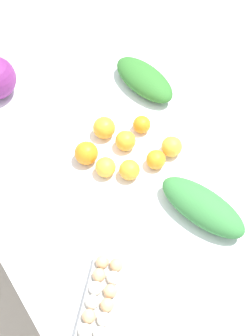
# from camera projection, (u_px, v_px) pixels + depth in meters

# --- Properties ---
(ground_plane) EXTENTS (8.00, 8.00, 0.00)m
(ground_plane) POSITION_uv_depth(u_px,v_px,m) (126.00, 258.00, 2.22)
(ground_plane) COLOR #B2A899
(dining_table) EXTENTS (1.39, 1.00, 0.75)m
(dining_table) POSITION_uv_depth(u_px,v_px,m) (126.00, 185.00, 1.67)
(dining_table) COLOR silver
(dining_table) RESTS_ON ground_plane
(egg_carton) EXTENTS (0.26, 0.26, 0.09)m
(egg_carton) POSITION_uv_depth(u_px,v_px,m) (102.00, 300.00, 1.31)
(egg_carton) COLOR #B7B7B2
(egg_carton) RESTS_ON dining_table
(greens_bunch_chard) EXTENTS (0.33, 0.21, 0.09)m
(greens_bunch_chard) POSITION_uv_depth(u_px,v_px,m) (202.00, 207.00, 1.47)
(greens_bunch_chard) COLOR #337538
(greens_bunch_chard) RESTS_ON dining_table
(greens_bunch_kale) EXTENTS (0.30, 0.17, 0.09)m
(greens_bunch_kale) POSITION_uv_depth(u_px,v_px,m) (144.00, 79.00, 1.78)
(greens_bunch_kale) COLOR #2D6B28
(greens_bunch_kale) RESTS_ON dining_table
(orange_0) EXTENTS (0.07, 0.07, 0.07)m
(orange_0) POSITION_uv_depth(u_px,v_px,m) (126.00, 141.00, 1.62)
(orange_0) COLOR orange
(orange_0) RESTS_ON dining_table
(orange_1) EXTENTS (0.08, 0.08, 0.08)m
(orange_1) POSITION_uv_depth(u_px,v_px,m) (104.00, 128.00, 1.65)
(orange_1) COLOR orange
(orange_1) RESTS_ON dining_table
(orange_2) EXTENTS (0.08, 0.08, 0.08)m
(orange_2) POSITION_uv_depth(u_px,v_px,m) (86.00, 153.00, 1.59)
(orange_2) COLOR orange
(orange_2) RESTS_ON dining_table
(orange_3) EXTENTS (0.07, 0.07, 0.07)m
(orange_3) POSITION_uv_depth(u_px,v_px,m) (156.00, 160.00, 1.58)
(orange_3) COLOR orange
(orange_3) RESTS_ON dining_table
(orange_4) EXTENTS (0.06, 0.06, 0.06)m
(orange_4) POSITION_uv_depth(u_px,v_px,m) (142.00, 124.00, 1.67)
(orange_4) COLOR orange
(orange_4) RESTS_ON dining_table
(orange_5) EXTENTS (0.07, 0.07, 0.07)m
(orange_5) POSITION_uv_depth(u_px,v_px,m) (172.00, 147.00, 1.61)
(orange_5) COLOR #F9A833
(orange_5) RESTS_ON dining_table
(orange_6) EXTENTS (0.07, 0.07, 0.07)m
(orange_6) POSITION_uv_depth(u_px,v_px,m) (130.00, 170.00, 1.56)
(orange_6) COLOR orange
(orange_6) RESTS_ON dining_table
(orange_7) EXTENTS (0.07, 0.07, 0.07)m
(orange_7) POSITION_uv_depth(u_px,v_px,m) (106.00, 167.00, 1.57)
(orange_7) COLOR #F9A833
(orange_7) RESTS_ON dining_table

